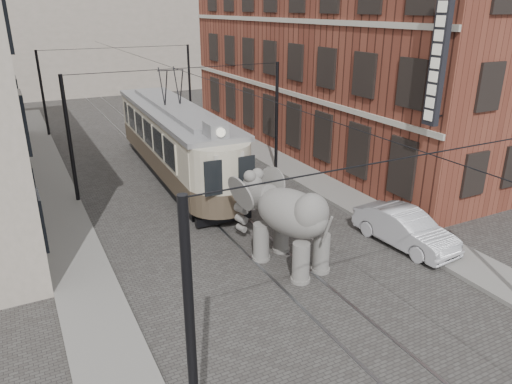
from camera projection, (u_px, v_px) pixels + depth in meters
ground at (238, 227)px, 20.27m from camera, size 120.00×120.00×0.00m
tram_rails at (238, 227)px, 20.26m from camera, size 1.54×80.00×0.02m
sidewalk_right at (352, 201)px, 22.80m from camera, size 2.00×60.00×0.15m
sidewalk_left at (77, 261)px, 17.46m from camera, size 2.00×60.00×0.15m
brick_building at (334, 53)px, 30.26m from camera, size 8.00×26.00×12.00m
distant_block at (77, 24)px, 50.90m from camera, size 28.00×10.00×14.00m
catenary at (190, 133)px, 23.24m from camera, size 11.00×30.20×6.00m
tram at (174, 124)px, 25.50m from camera, size 3.52×14.57×5.74m
elephant at (291, 225)px, 16.77m from camera, size 4.00×5.70×3.16m
parked_car at (405, 228)px, 18.53m from camera, size 1.91×4.44×1.42m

